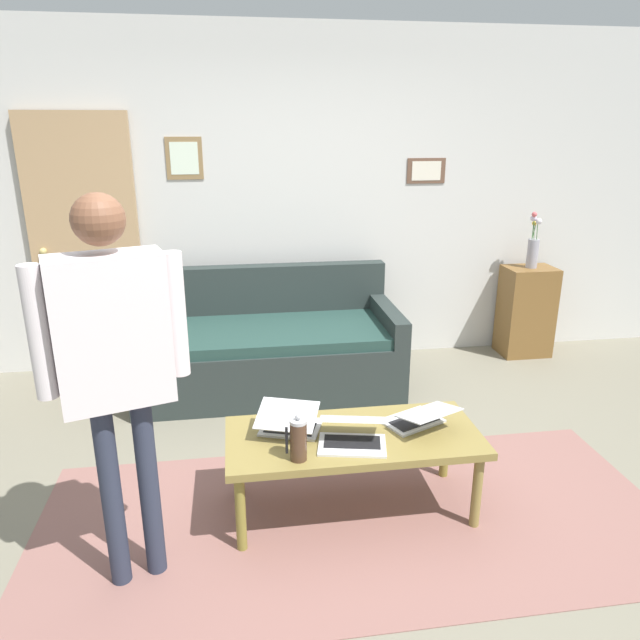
# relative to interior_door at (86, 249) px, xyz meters

# --- Properties ---
(ground_plane) EXTENTS (7.68, 7.68, 0.00)m
(ground_plane) POSITION_rel_interior_door_xyz_m (-1.62, 2.11, -1.02)
(ground_plane) COLOR slate
(area_rug) EXTENTS (3.26, 1.44, 0.01)m
(area_rug) POSITION_rel_interior_door_xyz_m (-1.70, 2.27, -1.02)
(area_rug) COLOR #885C55
(area_rug) RESTS_ON ground_plane
(back_wall) EXTENTS (7.04, 0.11, 2.70)m
(back_wall) POSITION_rel_interior_door_xyz_m (-1.62, -0.09, 0.33)
(back_wall) COLOR silver
(back_wall) RESTS_ON ground_plane
(interior_door) EXTENTS (0.82, 0.09, 2.05)m
(interior_door) POSITION_rel_interior_door_xyz_m (0.00, 0.00, 0.00)
(interior_door) COLOR tan
(interior_door) RESTS_ON ground_plane
(couch) EXTENTS (1.97, 0.92, 0.88)m
(couch) POSITION_rel_interior_door_xyz_m (-1.37, 0.51, -0.72)
(couch) COLOR #27302E
(couch) RESTS_ON ground_plane
(coffee_table) EXTENTS (1.30, 0.58, 0.45)m
(coffee_table) POSITION_rel_interior_door_xyz_m (-1.70, 2.17, -0.62)
(coffee_table) COLOR olive
(coffee_table) RESTS_ON ground_plane
(laptop_left) EXTENTS (0.38, 0.34, 0.14)m
(laptop_left) POSITION_rel_interior_door_xyz_m (-1.68, 2.26, -0.53)
(laptop_left) COLOR silver
(laptop_left) RESTS_ON coffee_table
(laptop_center) EXTENTS (0.41, 0.42, 0.13)m
(laptop_center) POSITION_rel_interior_door_xyz_m (-2.06, 2.12, -0.53)
(laptop_center) COLOR silver
(laptop_center) RESTS_ON coffee_table
(laptop_right) EXTENTS (0.38, 0.39, 0.16)m
(laptop_right) POSITION_rel_interior_door_xyz_m (-1.39, 2.09, -0.53)
(laptop_right) COLOR silver
(laptop_right) RESTS_ON coffee_table
(french_press) EXTENTS (0.10, 0.08, 0.24)m
(french_press) POSITION_rel_interior_door_xyz_m (-1.40, 2.36, -0.47)
(french_press) COLOR #4C3323
(french_press) RESTS_ON coffee_table
(side_shelf) EXTENTS (0.42, 0.32, 0.79)m
(side_shelf) POSITION_rel_interior_door_xyz_m (-3.66, 0.17, -0.63)
(side_shelf) COLOR brown
(side_shelf) RESTS_ON ground_plane
(flower_vase) EXTENTS (0.10, 0.10, 0.48)m
(flower_vase) POSITION_rel_interior_door_xyz_m (-3.66, 0.17, -0.07)
(flower_vase) COLOR #9D9AA7
(flower_vase) RESTS_ON side_shelf
(person_standing) EXTENTS (0.59, 0.31, 1.71)m
(person_standing) POSITION_rel_interior_door_xyz_m (-0.65, 2.50, 0.07)
(person_standing) COLOR #2B3042
(person_standing) RESTS_ON ground_plane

